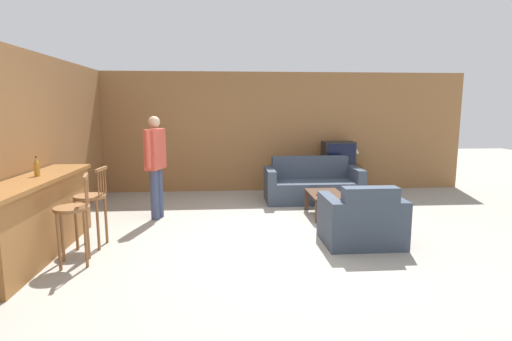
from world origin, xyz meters
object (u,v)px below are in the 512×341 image
Objects in this scene: armchair_near at (362,222)px; table_lamp at (354,150)px; bar_chair_mid at (91,203)px; couch_far at (312,185)px; tv at (338,153)px; bottle at (37,167)px; book_on_table at (323,194)px; bar_chair_near at (74,216)px; tv_unit at (337,178)px; coffee_table at (326,197)px; person_by_window at (156,161)px.

table_lamp is (0.95, 3.35, 0.63)m from armchair_near.
bar_chair_mid reaches higher than armchair_near.
tv is at bearing 46.12° from couch_far.
bottle is (-4.18, 0.03, 0.79)m from armchair_near.
couch_far reaches higher than book_on_table.
armchair_near is at bearing -80.33° from book_on_table.
armchair_near reaches higher than book_on_table.
bottle reaches higher than tv.
bar_chair_near is 3.80m from book_on_table.
tv_unit is 0.56m from tv.
coffee_table is (3.46, 1.28, -0.26)m from bar_chair_mid.
bottle is 0.15× the size of person_by_window.
coffee_table is at bearing 28.75° from bar_chair_near.
couch_far is at bearing -133.88° from tv.
bar_chair_mid is 0.63× the size of person_by_window.
person_by_window reaches higher than bar_chair_mid.
person_by_window is at bearing -159.21° from couch_far.
armchair_near is at bearing -87.31° from couch_far.
tv_unit is at bearing 42.14° from bar_chair_near.
couch_far is 4.86m from bottle.
bar_chair_mid is at bearing -161.54° from book_on_table.
bottle is at bearing -147.08° from table_lamp.
tv_unit is 3.95× the size of book_on_table.
bar_chair_near reaches higher than armchair_near.
bar_chair_mid is 0.57× the size of couch_far.
person_by_window is (0.62, 1.34, 0.37)m from bar_chair_mid.
bar_chair_mid is 3.61m from armchair_near.
bar_chair_near is at bearing -138.79° from couch_far.
couch_far is 4.14× the size of table_lamp.
bar_chair_near is 1.60× the size of tv.
armchair_near is 1.46m from coffee_table.
tv is at bearing 42.11° from bar_chair_near.
bar_chair_near is 1.04× the size of armchair_near.
book_on_table is (3.37, 1.13, -0.18)m from bar_chair_mid.
table_lamp reaches higher than armchair_near.
couch_far is at bearing -133.77° from tv_unit.
bottle is (-0.59, 0.48, 0.51)m from bar_chair_near.
bar_chair_near is 2.08m from person_by_window.
bottle is (-0.59, -0.14, 0.51)m from bar_chair_mid.
tv is 2.66× the size of bottle.
bar_chair_mid is at bearing -142.86° from tv_unit.
couch_far is 7.45× the size of bottle.
bar_chair_near reaches higher than book_on_table.
bottle is at bearing -147.72° from couch_far.
couch_far is 1.19m from tv.
bar_chair_mid is at bearing 177.29° from armchair_near.
coffee_table is 1.39× the size of tv.
tv_unit is at bearing 46.23° from couch_far.
tv is at bearing -90.00° from tv_unit.
bar_chair_near is at bearing -137.86° from tv_unit.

